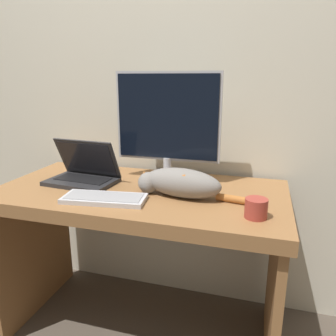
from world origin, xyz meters
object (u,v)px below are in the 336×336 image
(external_keyboard, at_px, (104,198))
(cat, at_px, (180,182))
(laptop, at_px, (83,174))
(coffee_mug, at_px, (256,208))
(monitor, at_px, (167,125))

(external_keyboard, distance_m, cat, 0.33)
(laptop, height_order, external_keyboard, laptop)
(coffee_mug, bearing_deg, cat, 156.82)
(monitor, relative_size, coffee_mug, 6.36)
(monitor, bearing_deg, cat, -61.39)
(laptop, bearing_deg, cat, -1.31)
(monitor, height_order, laptop, monitor)
(monitor, height_order, cat, monitor)
(monitor, bearing_deg, external_keyboard, -115.19)
(coffee_mug, bearing_deg, monitor, 141.08)
(laptop, xyz_separation_m, coffee_mug, (0.84, -0.20, -0.01))
(monitor, bearing_deg, coffee_mug, -38.92)
(cat, relative_size, coffee_mug, 6.54)
(external_keyboard, relative_size, cat, 0.66)
(cat, distance_m, coffee_mug, 0.36)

